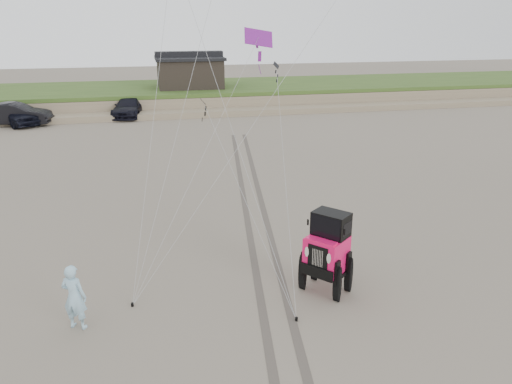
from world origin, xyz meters
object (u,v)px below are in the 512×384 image
Objects in this scene: jeep at (326,261)px; cabin at (190,71)px; truck_a at (16,114)px; truck_b at (15,114)px; truck_c at (129,107)px; man at (74,297)px.

cabin is at bearing 140.30° from jeep.
truck_a is at bearing 166.29° from jeep.
truck_a is 0.34m from truck_b.
truck_c is 31.78m from man.
truck_c is 1.01× the size of jeep.
truck_c is at bearing -23.04° from truck_a.
cabin is 1.23× the size of truck_a.
man is (-0.93, -31.76, 0.15)m from truck_c.
cabin is 16.11m from truck_a.
cabin is at bearing -75.84° from man.
man is (7.82, -30.12, 0.07)m from truck_a.
truck_b is 2.84× the size of man.
truck_a is (-14.50, -6.60, -2.35)m from cabin.
cabin is 36.41m from jeep.
cabin is 1.18× the size of truck_b.
truck_b is at bearing 166.50° from jeep.
cabin reaches higher than truck_c.
truck_a is at bearing 13.45° from truck_b.
truck_a is 0.96× the size of truck_b.
truck_c is (-5.75, -4.96, -2.43)m from cabin.
truck_b is (0.03, -0.34, 0.00)m from truck_a.
jeep is (15.12, -29.39, 0.14)m from truck_b.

